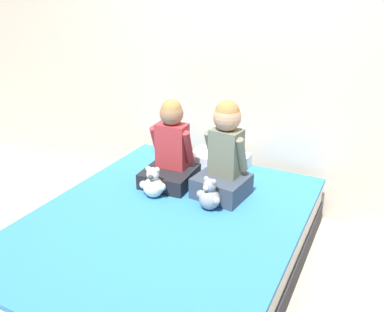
{
  "coord_description": "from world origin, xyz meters",
  "views": [
    {
      "loc": [
        1.15,
        -1.92,
        1.76
      ],
      "look_at": [
        0.0,
        0.37,
        0.67
      ],
      "focal_mm": 38.0,
      "sensor_mm": 36.0,
      "label": 1
    }
  ],
  "objects_px": {
    "bed": "(167,242)",
    "teddy_bear_held_by_right_child": "(210,196)",
    "teddy_bear_held_by_left_child": "(153,184)",
    "pillow_at_headboard": "(219,161)",
    "child_on_right": "(224,156)",
    "child_on_left": "(171,151)"
  },
  "relations": [
    {
      "from": "child_on_right",
      "to": "teddy_bear_held_by_left_child",
      "type": "relative_size",
      "value": 2.98
    },
    {
      "from": "teddy_bear_held_by_left_child",
      "to": "child_on_left",
      "type": "bearing_deg",
      "value": 79.02
    },
    {
      "from": "teddy_bear_held_by_right_child",
      "to": "child_on_right",
      "type": "bearing_deg",
      "value": 105.2
    },
    {
      "from": "pillow_at_headboard",
      "to": "child_on_left",
      "type": "bearing_deg",
      "value": -117.87
    },
    {
      "from": "teddy_bear_held_by_left_child",
      "to": "bed",
      "type": "bearing_deg",
      "value": -54.06
    },
    {
      "from": "bed",
      "to": "teddy_bear_held_by_left_child",
      "type": "relative_size",
      "value": 9.05
    },
    {
      "from": "bed",
      "to": "teddy_bear_held_by_right_child",
      "type": "height_order",
      "value": "teddy_bear_held_by_right_child"
    },
    {
      "from": "teddy_bear_held_by_left_child",
      "to": "teddy_bear_held_by_right_child",
      "type": "distance_m",
      "value": 0.42
    },
    {
      "from": "bed",
      "to": "child_on_right",
      "type": "xyz_separation_m",
      "value": [
        0.21,
        0.45,
        0.48
      ]
    },
    {
      "from": "child_on_right",
      "to": "pillow_at_headboard",
      "type": "xyz_separation_m",
      "value": [
        -0.21,
        0.41,
        -0.23
      ]
    },
    {
      "from": "teddy_bear_held_by_left_child",
      "to": "pillow_at_headboard",
      "type": "height_order",
      "value": "teddy_bear_held_by_left_child"
    },
    {
      "from": "teddy_bear_held_by_left_child",
      "to": "teddy_bear_held_by_right_child",
      "type": "bearing_deg",
      "value": -8.08
    },
    {
      "from": "bed",
      "to": "teddy_bear_held_by_right_child",
      "type": "distance_m",
      "value": 0.42
    },
    {
      "from": "child_on_right",
      "to": "child_on_left",
      "type": "bearing_deg",
      "value": -174.13
    },
    {
      "from": "teddy_bear_held_by_left_child",
      "to": "pillow_at_headboard",
      "type": "distance_m",
      "value": 0.7
    },
    {
      "from": "child_on_left",
      "to": "pillow_at_headboard",
      "type": "relative_size",
      "value": 1.37
    },
    {
      "from": "teddy_bear_held_by_right_child",
      "to": "teddy_bear_held_by_left_child",
      "type": "bearing_deg",
      "value": -160.5
    },
    {
      "from": "child_on_right",
      "to": "teddy_bear_held_by_left_child",
      "type": "xyz_separation_m",
      "value": [
        -0.42,
        -0.25,
        -0.19
      ]
    },
    {
      "from": "child_on_left",
      "to": "pillow_at_headboard",
      "type": "height_order",
      "value": "child_on_left"
    },
    {
      "from": "child_on_left",
      "to": "pillow_at_headboard",
      "type": "distance_m",
      "value": 0.49
    },
    {
      "from": "child_on_left",
      "to": "teddy_bear_held_by_right_child",
      "type": "relative_size",
      "value": 2.8
    },
    {
      "from": "child_on_right",
      "to": "bed",
      "type": "bearing_deg",
      "value": -108.52
    }
  ]
}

